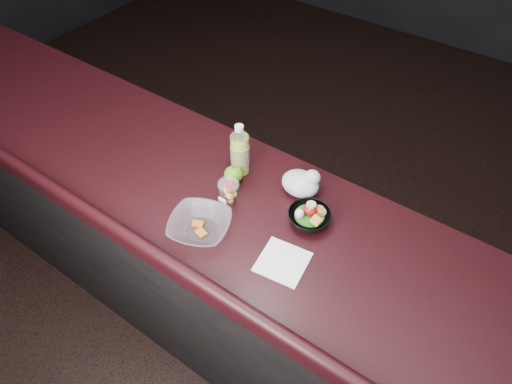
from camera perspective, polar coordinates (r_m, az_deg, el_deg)
ground at (r=2.49m, az=-5.99°, el=-21.90°), size 8.00×8.00×0.00m
room_shell at (r=1.06m, az=-13.88°, el=18.40°), size 8.00×8.00×8.00m
counter at (r=2.14m, az=-1.89°, el=-10.74°), size 4.06×0.71×1.02m
lemonade_bottle at (r=1.80m, az=-2.02°, el=4.92°), size 0.08×0.08×0.23m
fruit_cup at (r=1.71m, az=-3.44°, el=0.20°), size 0.08×0.08×0.12m
green_apple at (r=1.80m, az=-2.82°, el=2.21°), size 0.08×0.08×0.08m
plastic_bag at (r=1.75m, az=5.75°, el=1.17°), size 0.15×0.12×0.11m
snack_bowl at (r=1.67m, az=6.64°, el=-3.08°), size 0.19×0.19×0.09m
takeout_bowl at (r=1.64m, az=-7.02°, el=-4.18°), size 0.28×0.28×0.05m
paper_napkin at (r=1.57m, az=3.35°, el=-8.70°), size 0.18×0.18×0.00m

